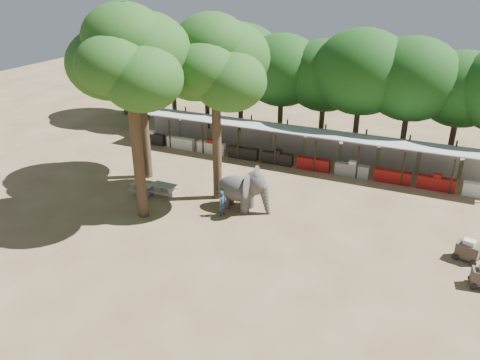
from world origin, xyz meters
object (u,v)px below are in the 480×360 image
at_px(picnic_table_far, 164,188).
at_px(handler, 222,203).
at_px(yard_tree_center, 129,58).
at_px(yard_tree_back, 215,63).
at_px(cart_back, 468,250).
at_px(picnic_table_near, 143,188).
at_px(elephant, 243,189).
at_px(yard_tree_left, 138,59).

bearing_deg(picnic_table_far, handler, -9.30).
distance_m(yard_tree_center, yard_tree_back, 5.04).
distance_m(yard_tree_back, cart_back, 16.89).
height_order(handler, picnic_table_near, handler).
xyz_separation_m(handler, cart_back, (13.36, 0.74, -0.22)).
bearing_deg(cart_back, picnic_table_near, -162.52).
xyz_separation_m(yard_tree_center, yard_tree_back, (3.00, 4.00, -0.67)).
relative_size(picnic_table_far, cart_back, 1.20).
relative_size(yard_tree_back, elephant, 3.30).
bearing_deg(picnic_table_near, handler, 0.89).
height_order(yard_tree_back, picnic_table_far, yard_tree_back).
distance_m(handler, cart_back, 13.39).
xyz_separation_m(yard_tree_center, cart_back, (17.82, 2.49, -8.63)).
distance_m(handler, picnic_table_near, 6.02).
xyz_separation_m(yard_tree_back, handler, (1.46, -2.26, -7.74)).
xyz_separation_m(elephant, picnic_table_far, (-5.41, -0.40, -0.81)).
height_order(yard_tree_back, picnic_table_near, yard_tree_back).
distance_m(yard_tree_back, picnic_table_near, 9.42).
bearing_deg(yard_tree_center, elephant, 29.85).
relative_size(yard_tree_center, cart_back, 8.82).
height_order(yard_tree_back, elephant, yard_tree_back).
bearing_deg(picnic_table_far, yard_tree_center, -85.25).
bearing_deg(picnic_table_far, picnic_table_near, -162.29).
bearing_deg(picnic_table_near, picnic_table_far, 21.64).
bearing_deg(cart_back, yard_tree_center, -155.37).
bearing_deg(handler, yard_tree_back, 47.64).
relative_size(yard_tree_center, picnic_table_far, 7.37).
xyz_separation_m(yard_tree_center, picnic_table_far, (-0.15, 2.62, -8.69)).
bearing_deg(elephant, picnic_table_near, -173.42).
distance_m(yard_tree_back, picnic_table_far, 8.73).
bearing_deg(picnic_table_near, yard_tree_center, -49.94).
bearing_deg(handler, picnic_table_near, 100.28).
xyz_separation_m(picnic_table_far, cart_back, (17.97, -0.14, 0.05)).
bearing_deg(cart_back, yard_tree_back, -169.15).
xyz_separation_m(yard_tree_left, handler, (7.46, -3.26, -7.40)).
bearing_deg(yard_tree_back, handler, -57.19).
bearing_deg(yard_tree_back, yard_tree_center, -126.86).
relative_size(elephant, handler, 2.16).
distance_m(yard_tree_center, handler, 9.68).
bearing_deg(yard_tree_center, cart_back, 7.94).
xyz_separation_m(picnic_table_near, picnic_table_far, (1.38, 0.40, 0.05)).
distance_m(picnic_table_far, cart_back, 17.97).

